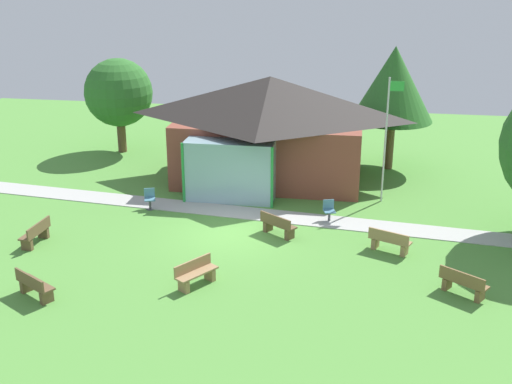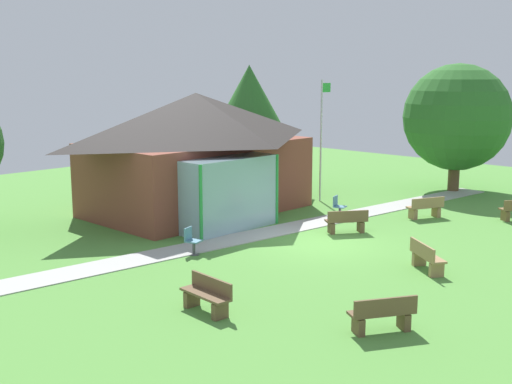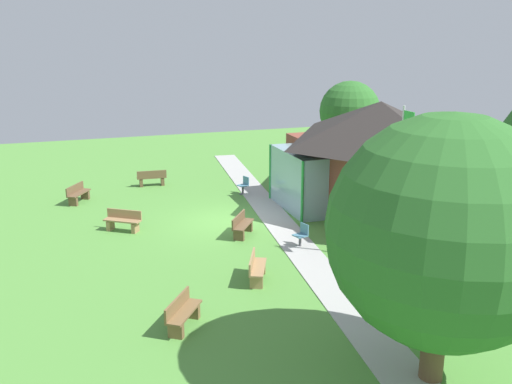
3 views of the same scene
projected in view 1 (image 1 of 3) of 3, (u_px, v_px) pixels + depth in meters
The scene contains 14 objects.
ground_plane at pixel (231, 234), 24.33m from camera, with size 44.00×44.00×0.00m, color #54933D.
pavilion at pixel (268, 127), 29.56m from camera, with size 9.43×7.04×4.84m.
footpath at pixel (241, 212), 26.33m from camera, with size 25.98×1.30×0.03m, color #ADADA8.
flagpole at pixel (387, 135), 26.60m from camera, with size 0.64×0.08×5.34m.
bench_lawn_far_right at pixel (463, 284), 19.75m from camera, with size 1.48×1.22×0.84m.
bench_mid_left at pixel (36, 234), 23.34m from camera, with size 0.54×1.53×0.84m.
bench_mid_right at pixel (389, 242), 22.69m from camera, with size 1.55×1.01×0.84m.
bench_front_center at pixel (196, 274), 20.37m from camera, with size 1.21×1.49×0.84m.
bench_rear_near_path at pixel (278, 225), 24.07m from camera, with size 1.48×1.22×0.84m.
bench_front_left at pixel (34, 286), 19.62m from camera, with size 1.51×1.15×0.84m.
patio_chair_lawn_spare at pixel (329, 211), 25.39m from camera, with size 0.55×0.55×0.86m.
patio_chair_west at pixel (150, 199), 26.65m from camera, with size 0.56×0.56×0.86m.
tree_behind_pavilion_left at pixel (119, 93), 33.65m from camera, with size 3.57×3.57×5.01m.
tree_behind_pavilion_right at pixel (393, 84), 30.57m from camera, with size 3.95×3.95×6.01m.
Camera 1 is at (4.55, -21.87, 9.82)m, focal length 44.94 mm.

